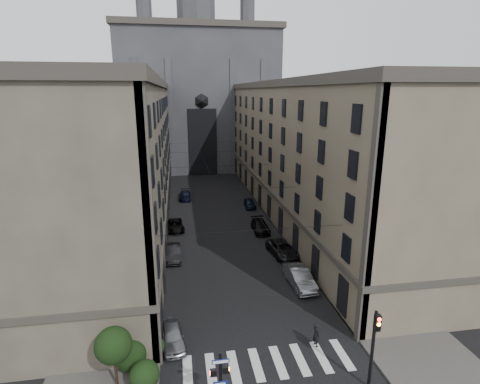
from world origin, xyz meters
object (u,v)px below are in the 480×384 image
gothic_tower (198,90)px  car_right_near (300,278)px  traffic_light_right (374,341)px  car_left_midnear (173,253)px  car_left_midfar (175,225)px  pedestrian_signal_left (220,379)px  car_left_far (185,195)px  car_right_midfar (260,226)px  car_right_midnear (282,249)px  car_right_far (250,203)px  pedestrian (316,334)px  car_left_near (172,336)px

gothic_tower → car_right_near: bearing=-85.0°
traffic_light_right → car_right_near: (-0.28, 12.58, -2.46)m
car_left_midnear → car_left_midfar: bearing=87.6°
gothic_tower → pedestrian_signal_left: (-3.51, -73.46, -15.48)m
car_left_far → car_right_near: car_right_near is taller
pedestrian_signal_left → traffic_light_right: bearing=2.6°
pedestrian_signal_left → car_right_midfar: (8.29, 27.26, -1.63)m
traffic_light_right → car_right_midnear: 19.51m
traffic_light_right → car_left_far: bearing=102.9°
car_right_far → pedestrian: pedestrian is taller
car_left_far → gothic_tower: bearing=82.8°
car_left_far → traffic_light_right: bearing=-75.9°
car_right_midfar → pedestrian: (-0.99, -22.58, 0.21)m
car_right_midnear → pedestrian_signal_left: bearing=-121.4°
car_left_near → car_left_far: bearing=79.8°
pedestrian_signal_left → car_right_midnear: bearing=65.3°
car_left_midnear → car_left_midfar: (0.15, 8.80, -0.09)m
car_right_midfar → car_right_far: car_right_midfar is taller
car_left_far → pedestrian: size_ratio=2.55×
car_right_midnear → car_right_far: car_right_midnear is taller
car_left_far → car_right_far: bearing=-31.4°
car_left_midnear → car_right_midfar: 12.77m
gothic_tower → car_right_far: gothic_tower is taller
car_left_near → car_right_midfar: bearing=54.7°
car_left_midfar → car_right_near: bearing=-61.3°
car_right_midnear → car_right_midfar: size_ratio=1.08×
pedestrian_signal_left → car_left_near: pedestrian_signal_left is taller
car_left_midfar → car_right_midnear: size_ratio=0.90×
car_left_near → pedestrian: 10.15m
car_left_midfar → car_right_midnear: (11.64, -9.77, 0.07)m
pedestrian → car_right_midfar: bearing=-15.2°
car_right_midnear → car_left_near: bearing=-138.3°
pedestrian_signal_left → car_left_midfar: size_ratio=0.86×
pedestrian_signal_left → car_left_far: size_ratio=0.87×
gothic_tower → car_left_midnear: 55.76m
gothic_tower → car_left_near: gothic_tower is taller
traffic_light_right → car_right_near: bearing=91.3°
car_left_midnear → car_right_midnear: (11.79, -0.97, -0.02)m
pedestrian → car_left_midnear: bearing=19.2°
car_left_near → car_right_far: bearing=62.1°
car_left_midfar → traffic_light_right: bearing=-74.0°
car_right_midnear → car_right_far: bearing=83.9°
gothic_tower → pedestrian_signal_left: 75.15m
car_right_near → pedestrian: pedestrian is taller
gothic_tower → car_left_midfar: bearing=-97.8°
traffic_light_right → car_left_midfar: bearing=111.8°
pedestrian_signal_left → car_left_near: size_ratio=1.01×
car_left_midfar → car_left_far: 14.44m
car_left_midnear → car_right_midfar: size_ratio=0.93×
gothic_tower → car_left_midnear: (-6.20, -52.72, -17.07)m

